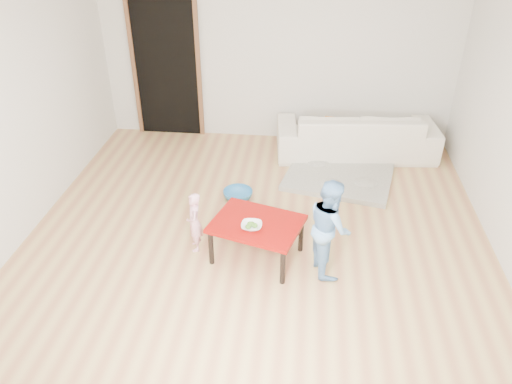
% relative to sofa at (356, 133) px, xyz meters
% --- Properties ---
extents(floor, '(5.00, 5.00, 0.01)m').
position_rel_sofa_xyz_m(floor, '(-1.16, -2.05, -0.32)').
color(floor, '#B6794E').
rests_on(floor, ground).
extents(back_wall, '(5.00, 0.02, 2.60)m').
position_rel_sofa_xyz_m(back_wall, '(-1.16, 0.45, 0.98)').
color(back_wall, silver).
rests_on(back_wall, floor).
extents(left_wall, '(0.02, 5.00, 2.60)m').
position_rel_sofa_xyz_m(left_wall, '(-3.66, -2.05, 0.98)').
color(left_wall, silver).
rests_on(left_wall, floor).
extents(doorway, '(1.02, 0.08, 2.11)m').
position_rel_sofa_xyz_m(doorway, '(-2.76, 0.43, 0.70)').
color(doorway, brown).
rests_on(doorway, back_wall).
extents(sofa, '(2.26, 1.06, 0.64)m').
position_rel_sofa_xyz_m(sofa, '(0.00, 0.00, 0.00)').
color(sofa, white).
rests_on(sofa, floor).
extents(cushion, '(0.46, 0.43, 0.11)m').
position_rel_sofa_xyz_m(cushion, '(-0.28, -0.15, 0.15)').
color(cushion, orange).
rests_on(cushion, sofa).
extents(red_table, '(1.01, 0.87, 0.43)m').
position_rel_sofa_xyz_m(red_table, '(-1.13, -2.46, -0.10)').
color(red_table, maroon).
rests_on(red_table, floor).
extents(bowl, '(0.20, 0.20, 0.05)m').
position_rel_sofa_xyz_m(bowl, '(-1.17, -2.57, 0.14)').
color(bowl, white).
rests_on(bowl, red_table).
extents(broccoli, '(0.12, 0.12, 0.06)m').
position_rel_sofa_xyz_m(broccoli, '(-1.17, -2.57, 0.14)').
color(broccoli, '#2D5919').
rests_on(broccoli, red_table).
extents(child_pink, '(0.22, 0.27, 0.66)m').
position_rel_sofa_xyz_m(child_pink, '(-1.78, -2.39, 0.01)').
color(child_pink, pink).
rests_on(child_pink, floor).
extents(child_blue, '(0.50, 0.57, 1.01)m').
position_rel_sofa_xyz_m(child_blue, '(-0.42, -2.56, 0.18)').
color(child_blue, '#5F9EDD').
rests_on(child_blue, floor).
extents(basin, '(0.36, 0.36, 0.11)m').
position_rel_sofa_xyz_m(basin, '(-1.48, -1.38, -0.26)').
color(basin, teal).
rests_on(basin, floor).
extents(blanket, '(1.52, 1.36, 0.07)m').
position_rel_sofa_xyz_m(blanket, '(-0.24, -0.75, -0.29)').
color(blanket, '#B5B3A0').
rests_on(blanket, floor).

